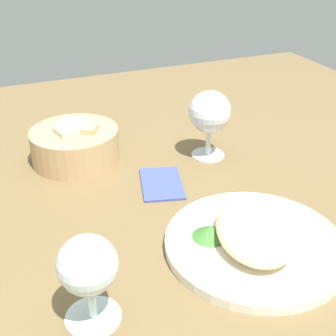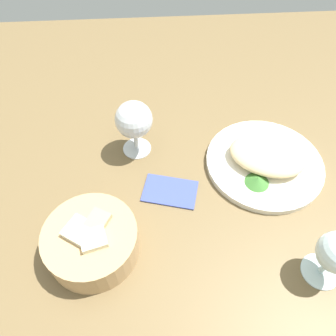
{
  "view_description": "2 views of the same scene",
  "coord_description": "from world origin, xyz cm",
  "px_view_note": "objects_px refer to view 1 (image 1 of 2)",
  "views": [
    {
      "loc": [
        -58.38,
        28.41,
        41.68
      ],
      "look_at": [
        3.18,
        2.86,
        4.52
      ],
      "focal_mm": 49.17,
      "sensor_mm": 36.0,
      "label": 1
    },
    {
      "loc": [
        8.66,
        40.66,
        56.24
      ],
      "look_at": [
        5.78,
        -0.78,
        3.18
      ],
      "focal_mm": 34.73,
      "sensor_mm": 36.0,
      "label": 2
    }
  ],
  "objects_px": {
    "wine_glass_near": "(210,114)",
    "folded_napkin": "(162,182)",
    "wine_glass_far": "(88,269)",
    "bread_basket": "(75,144)",
    "plate": "(254,244)"
  },
  "relations": [
    {
      "from": "bread_basket",
      "to": "wine_glass_near",
      "type": "xyz_separation_m",
      "value": [
        -0.08,
        -0.24,
        0.05
      ]
    },
    {
      "from": "wine_glass_near",
      "to": "wine_glass_far",
      "type": "height_order",
      "value": "wine_glass_near"
    },
    {
      "from": "wine_glass_near",
      "to": "folded_napkin",
      "type": "height_order",
      "value": "wine_glass_near"
    },
    {
      "from": "plate",
      "to": "wine_glass_near",
      "type": "relative_size",
      "value": 1.92
    },
    {
      "from": "bread_basket",
      "to": "wine_glass_far",
      "type": "height_order",
      "value": "wine_glass_far"
    },
    {
      "from": "wine_glass_near",
      "to": "plate",
      "type": "bearing_deg",
      "value": 166.35
    },
    {
      "from": "wine_glass_far",
      "to": "bread_basket",
      "type": "bearing_deg",
      "value": -10.03
    },
    {
      "from": "folded_napkin",
      "to": "bread_basket",
      "type": "bearing_deg",
      "value": -126.52
    },
    {
      "from": "bread_basket",
      "to": "wine_glass_near",
      "type": "distance_m",
      "value": 0.26
    },
    {
      "from": "plate",
      "to": "wine_glass_far",
      "type": "bearing_deg",
      "value": 99.03
    },
    {
      "from": "wine_glass_near",
      "to": "folded_napkin",
      "type": "distance_m",
      "value": 0.16
    },
    {
      "from": "wine_glass_near",
      "to": "wine_glass_far",
      "type": "bearing_deg",
      "value": 135.6
    },
    {
      "from": "wine_glass_far",
      "to": "folded_napkin",
      "type": "height_order",
      "value": "wine_glass_far"
    },
    {
      "from": "plate",
      "to": "folded_napkin",
      "type": "bearing_deg",
      "value": 14.91
    },
    {
      "from": "plate",
      "to": "bread_basket",
      "type": "bearing_deg",
      "value": 25.75
    }
  ]
}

